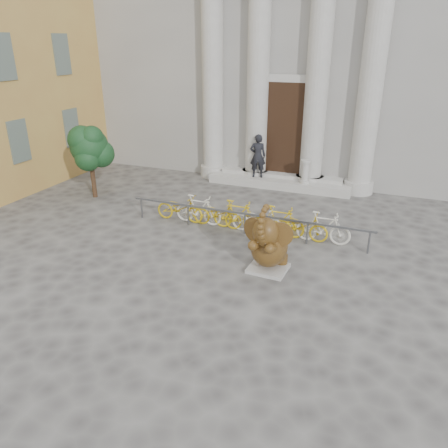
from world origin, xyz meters
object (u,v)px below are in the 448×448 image
at_px(bike_rack, 247,217).
at_px(tree, 90,148).
at_px(pedestrian, 258,156).
at_px(elephant_statue, 269,246).

height_order(bike_rack, tree, tree).
xyz_separation_m(bike_rack, pedestrian, (-1.18, 4.80, 0.77)).
xyz_separation_m(elephant_statue, bike_rack, (-1.39, 2.30, -0.23)).
bearing_deg(elephant_statue, pedestrian, 112.90).
relative_size(bike_rack, tree, 2.82).
height_order(elephant_statue, pedestrian, pedestrian).
bearing_deg(pedestrian, elephant_statue, 91.79).
distance_m(elephant_statue, pedestrian, 7.57).
relative_size(elephant_statue, pedestrian, 1.10).
bearing_deg(bike_rack, pedestrian, 103.76).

